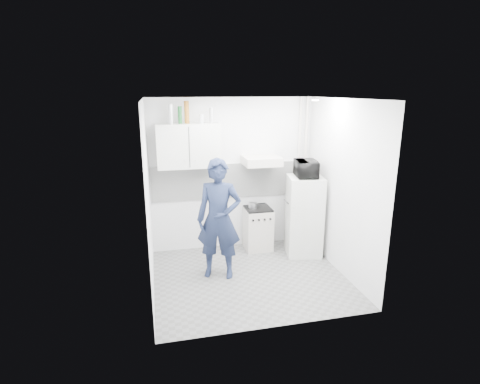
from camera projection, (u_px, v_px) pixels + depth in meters
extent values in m
plane|color=slate|center=(250.00, 277.00, 5.60)|extent=(2.80, 2.80, 0.00)
plane|color=white|center=(251.00, 99.00, 4.92)|extent=(2.80, 2.80, 0.00)
plane|color=white|center=(232.00, 175.00, 6.44)|extent=(2.80, 0.00, 2.80)
plane|color=white|center=(148.00, 200.00, 4.96)|extent=(0.00, 2.60, 2.60)
plane|color=white|center=(341.00, 188.00, 5.57)|extent=(0.00, 2.60, 2.60)
imported|color=#18213B|center=(219.00, 219.00, 5.44)|extent=(0.75, 0.61, 1.79)
cube|color=beige|center=(258.00, 229.00, 6.54)|extent=(0.45, 0.45, 0.72)
cube|color=beige|center=(304.00, 216.00, 6.26)|extent=(0.65, 0.65, 1.34)
cube|color=black|center=(258.00, 209.00, 6.44)|extent=(0.43, 0.43, 0.03)
cylinder|color=silver|center=(253.00, 205.00, 6.42)|extent=(0.16, 0.16, 0.09)
imported|color=black|center=(306.00, 169.00, 6.05)|extent=(0.53, 0.40, 0.27)
cylinder|color=silver|center=(171.00, 114.00, 5.78)|extent=(0.08, 0.08, 0.30)
cylinder|color=#144C1E|center=(180.00, 115.00, 5.81)|extent=(0.06, 0.06, 0.27)
cylinder|color=brown|center=(187.00, 112.00, 5.82)|extent=(0.08, 0.08, 0.35)
cylinder|color=#B2B7BC|center=(201.00, 119.00, 5.90)|extent=(0.07, 0.07, 0.14)
cylinder|color=silver|center=(211.00, 115.00, 5.92)|extent=(0.06, 0.06, 0.24)
cube|color=beige|center=(188.00, 146.00, 5.96)|extent=(1.00, 0.35, 0.70)
cube|color=beige|center=(262.00, 161.00, 6.23)|extent=(0.60, 0.50, 0.14)
cube|color=white|center=(232.00, 181.00, 6.45)|extent=(2.74, 0.03, 0.60)
cylinder|color=beige|center=(305.00, 172.00, 6.64)|extent=(0.05, 0.05, 2.60)
cylinder|color=beige|center=(298.00, 172.00, 6.62)|extent=(0.04, 0.04, 2.60)
cylinder|color=white|center=(315.00, 100.00, 5.33)|extent=(0.10, 0.10, 0.02)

